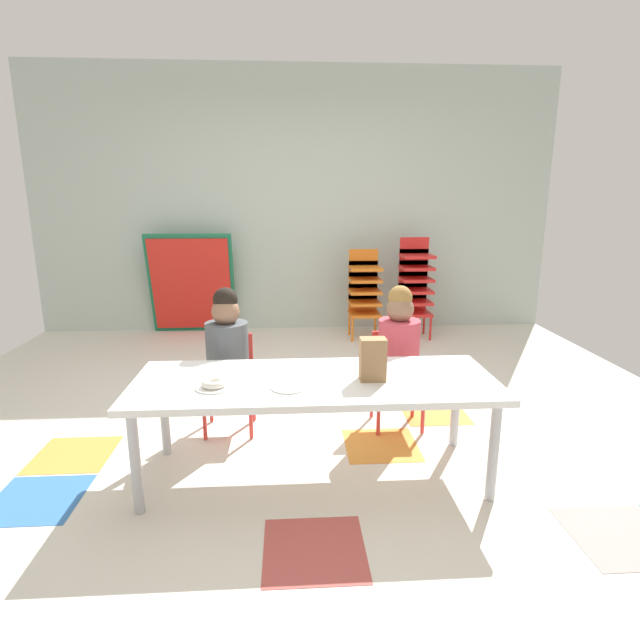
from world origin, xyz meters
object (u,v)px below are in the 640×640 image
object	(u,v)px
craft_table	(315,387)
donut_powdered_on_plate	(214,383)
seated_child_middle_seat	(398,344)
paper_plate_center_table	(289,387)
paper_plate_near_edge	(214,387)
paper_bag_brown	(373,359)
kid_chair_orange_stack	(364,289)
kid_chair_red_stack	(415,283)
seated_child_near_camera	(227,347)
folded_activity_table	(192,284)

from	to	relation	value
craft_table	donut_powdered_on_plate	world-z (taller)	donut_powdered_on_plate
seated_child_middle_seat	paper_plate_center_table	distance (m)	0.97
paper_plate_near_edge	paper_bag_brown	bearing A→B (deg)	4.60
kid_chair_orange_stack	kid_chair_red_stack	size ratio (longest dim) A/B	0.88
seated_child_near_camera	seated_child_middle_seat	world-z (taller)	same
seated_child_near_camera	paper_plate_center_table	bearing A→B (deg)	-61.27
craft_table	paper_plate_near_edge	bearing A→B (deg)	-169.46
paper_plate_near_edge	seated_child_near_camera	bearing A→B (deg)	90.87
kid_chair_red_stack	donut_powdered_on_plate	size ratio (longest dim) A/B	8.60
craft_table	paper_plate_center_table	world-z (taller)	paper_plate_center_table
kid_chair_orange_stack	paper_plate_center_table	xyz separation A→B (m)	(-0.79, -2.82, 0.03)
kid_chair_orange_stack	donut_powdered_on_plate	xyz separation A→B (m)	(-1.16, -2.80, 0.05)
seated_child_near_camera	kid_chair_red_stack	bearing A→B (deg)	51.41
kid_chair_orange_stack	kid_chair_red_stack	bearing A→B (deg)	0.02
folded_activity_table	paper_plate_near_edge	size ratio (longest dim) A/B	6.04
kid_chair_orange_stack	paper_plate_center_table	distance (m)	2.93
paper_bag_brown	paper_plate_center_table	bearing A→B (deg)	-168.74
paper_bag_brown	kid_chair_red_stack	bearing A→B (deg)	71.77
folded_activity_table	kid_chair_red_stack	bearing A→B (deg)	-6.88
craft_table	kid_chair_red_stack	world-z (taller)	kid_chair_red_stack
craft_table	folded_activity_table	distance (m)	3.21
kid_chair_orange_stack	paper_bag_brown	size ratio (longest dim) A/B	4.18
paper_plate_center_table	donut_powdered_on_plate	distance (m)	0.37
seated_child_near_camera	kid_chair_orange_stack	xyz separation A→B (m)	(1.17, 2.13, -0.04)
seated_child_near_camera	paper_plate_center_table	size ratio (longest dim) A/B	5.10
seated_child_near_camera	seated_child_middle_seat	bearing A→B (deg)	0.00
kid_chair_orange_stack	paper_bag_brown	world-z (taller)	kid_chair_orange_stack
paper_plate_near_edge	kid_chair_orange_stack	bearing A→B (deg)	67.50
kid_chair_red_stack	paper_bag_brown	distance (m)	2.88
craft_table	paper_plate_center_table	xyz separation A→B (m)	(-0.13, -0.11, 0.05)
seated_child_middle_seat	folded_activity_table	size ratio (longest dim) A/B	0.84
paper_plate_center_table	donut_powdered_on_plate	bearing A→B (deg)	176.71
craft_table	folded_activity_table	xyz separation A→B (m)	(-1.16, 2.99, 0.04)
paper_bag_brown	paper_plate_center_table	xyz separation A→B (m)	(-0.43, -0.08, -0.11)
kid_chair_orange_stack	folded_activity_table	xyz separation A→B (m)	(-1.82, 0.28, 0.02)
kid_chair_orange_stack	paper_plate_near_edge	xyz separation A→B (m)	(-1.16, -2.80, 0.03)
kid_chair_orange_stack	paper_plate_near_edge	size ratio (longest dim) A/B	5.11
paper_bag_brown	donut_powdered_on_plate	world-z (taller)	paper_bag_brown
folded_activity_table	paper_bag_brown	xyz separation A→B (m)	(1.46, -3.02, 0.12)
paper_plate_near_edge	paper_plate_center_table	xyz separation A→B (m)	(0.37, -0.02, 0.00)
craft_table	paper_bag_brown	size ratio (longest dim) A/B	8.44
donut_powdered_on_plate	kid_chair_orange_stack	bearing A→B (deg)	67.50
craft_table	seated_child_near_camera	distance (m)	0.77
paper_plate_near_edge	paper_plate_center_table	bearing A→B (deg)	-3.29
craft_table	kid_chair_orange_stack	world-z (taller)	kid_chair_orange_stack
seated_child_near_camera	kid_chair_orange_stack	size ratio (longest dim) A/B	1.00
seated_child_near_camera	seated_child_middle_seat	xyz separation A→B (m)	(1.07, 0.00, 0.00)
donut_powdered_on_plate	paper_plate_center_table	bearing A→B (deg)	-3.29
craft_table	kid_chair_orange_stack	size ratio (longest dim) A/B	2.02
kid_chair_orange_stack	paper_plate_near_edge	distance (m)	3.03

